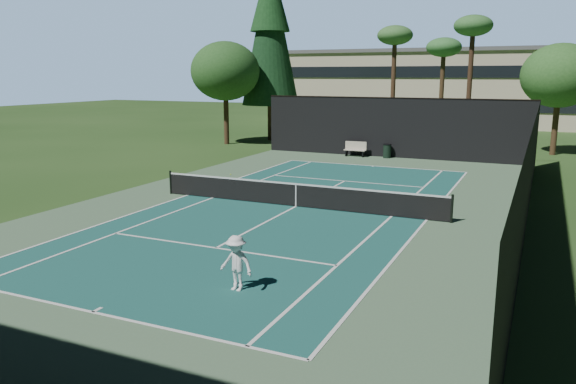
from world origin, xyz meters
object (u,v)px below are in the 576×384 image
Objects in this scene: tennis_net at (296,194)px; trash_bin at (387,151)px; player at (236,263)px; park_bench at (355,149)px; tennis_ball_b at (286,188)px; tennis_ball_c at (404,196)px; tennis_ball_d at (231,174)px.

tennis_net reaches higher than trash_bin.
park_bench is (-4.70, 24.68, -0.19)m from player.
tennis_ball_b is at bearing 114.87° from player.
trash_bin is at bearing 108.17° from tennis_ball_c.
tennis_net reaches higher than tennis_ball_d.
tennis_ball_d is 10.71m from park_bench.
trash_bin is at bearing 81.21° from tennis_ball_b.
trash_bin reaches higher than tennis_ball_c.
tennis_ball_d is at bearing 126.44° from player.
player is 0.98× the size of park_bench.
player is at bearing -59.30° from tennis_ball_d.
tennis_net is 15.62m from trash_bin.
tennis_net is 166.07× the size of tennis_ball_d.
tennis_ball_c is at bearing 46.49° from tennis_net.
tennis_ball_c is at bearing -9.30° from tennis_ball_d.
tennis_net is at bearing -59.67° from tennis_ball_b.
tennis_net is 13.65× the size of trash_bin.
trash_bin is at bearing 90.56° from tennis_net.
trash_bin is (6.25, 10.07, 0.44)m from tennis_ball_d.
tennis_ball_c is (3.70, 3.89, -0.52)m from tennis_net.
player is 13.22m from tennis_ball_c.
tennis_net is at bearing -40.91° from tennis_ball_d.
player reaches higher than trash_bin.
park_bench is 1.59× the size of trash_bin.
tennis_ball_b is 0.90× the size of tennis_ball_d.
tennis_ball_c is (5.73, 0.42, 0.00)m from tennis_ball_b.
player is 17.22m from tennis_ball_d.
park_bench reaches higher than trash_bin.
tennis_ball_d is at bearing -121.83° from trash_bin.
tennis_net reaches higher than tennis_ball_c.
tennis_ball_c reaches higher than tennis_ball_b.
tennis_ball_b is 4.84m from tennis_ball_d.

